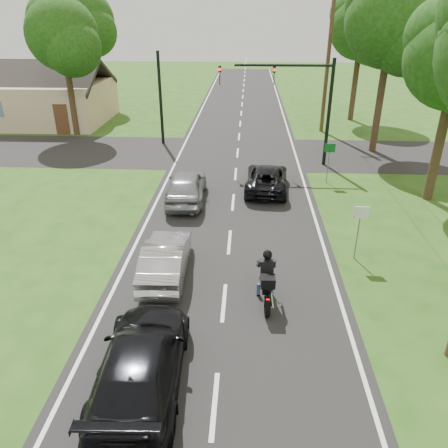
{
  "coord_description": "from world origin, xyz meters",
  "views": [
    {
      "loc": [
        0.62,
        -11.28,
        8.37
      ],
      "look_at": [
        -0.16,
        3.0,
        1.3
      ],
      "focal_mm": 35.0,
      "sensor_mm": 36.0,
      "label": 1
    }
  ],
  "objects_px": {
    "silver_sedan": "(166,258)",
    "utility_pole_far": "(328,60)",
    "sign_green": "(329,154)",
    "silver_suv": "(186,186)",
    "dark_suv": "(267,178)",
    "motorcycle_rider": "(266,283)",
    "sign_white": "(360,220)",
    "traffic_signal": "(297,93)",
    "dark_car_behind": "(141,363)"
  },
  "relations": [
    {
      "from": "silver_sedan",
      "to": "utility_pole_far",
      "type": "distance_m",
      "value": 22.54
    },
    {
      "from": "sign_green",
      "to": "silver_suv",
      "type": "bearing_deg",
      "value": -158.04
    },
    {
      "from": "dark_suv",
      "to": "silver_sedan",
      "type": "xyz_separation_m",
      "value": [
        -3.73,
        -8.25,
        0.05
      ]
    },
    {
      "from": "utility_pole_far",
      "to": "sign_green",
      "type": "xyz_separation_m",
      "value": [
        -1.3,
        -11.02,
        -3.49
      ]
    },
    {
      "from": "motorcycle_rider",
      "to": "utility_pole_far",
      "type": "relative_size",
      "value": 0.22
    },
    {
      "from": "dark_suv",
      "to": "sign_white",
      "type": "height_order",
      "value": "sign_white"
    },
    {
      "from": "dark_suv",
      "to": "sign_white",
      "type": "relative_size",
      "value": 2.08
    },
    {
      "from": "silver_suv",
      "to": "sign_green",
      "type": "xyz_separation_m",
      "value": [
        7.16,
        2.89,
        0.84
      ]
    },
    {
      "from": "utility_pole_far",
      "to": "sign_white",
      "type": "bearing_deg",
      "value": -94.51
    },
    {
      "from": "motorcycle_rider",
      "to": "traffic_signal",
      "type": "distance_m",
      "value": 14.44
    },
    {
      "from": "traffic_signal",
      "to": "sign_white",
      "type": "distance_m",
      "value": 11.39
    },
    {
      "from": "dark_suv",
      "to": "silver_suv",
      "type": "bearing_deg",
      "value": 26.73
    },
    {
      "from": "silver_suv",
      "to": "utility_pole_far",
      "type": "distance_m",
      "value": 16.84
    },
    {
      "from": "utility_pole_far",
      "to": "sign_white",
      "type": "xyz_separation_m",
      "value": [
        -1.5,
        -19.02,
        -3.49
      ]
    },
    {
      "from": "utility_pole_far",
      "to": "sign_green",
      "type": "bearing_deg",
      "value": -96.73
    },
    {
      "from": "dark_suv",
      "to": "sign_green",
      "type": "height_order",
      "value": "sign_green"
    },
    {
      "from": "dark_car_behind",
      "to": "motorcycle_rider",
      "type": "bearing_deg",
      "value": -133.25
    },
    {
      "from": "traffic_signal",
      "to": "sign_green",
      "type": "distance_m",
      "value": 4.24
    },
    {
      "from": "dark_suv",
      "to": "silver_suv",
      "type": "height_order",
      "value": "silver_suv"
    },
    {
      "from": "sign_green",
      "to": "dark_car_behind",
      "type": "bearing_deg",
      "value": -114.86
    },
    {
      "from": "dark_suv",
      "to": "dark_car_behind",
      "type": "xyz_separation_m",
      "value": [
        -3.44,
        -13.24,
        0.1
      ]
    },
    {
      "from": "dark_car_behind",
      "to": "sign_white",
      "type": "distance_m",
      "value": 9.2
    },
    {
      "from": "motorcycle_rider",
      "to": "dark_suv",
      "type": "height_order",
      "value": "motorcycle_rider"
    },
    {
      "from": "motorcycle_rider",
      "to": "dark_car_behind",
      "type": "xyz_separation_m",
      "value": [
        -3.12,
        -3.59,
        -0.0
      ]
    },
    {
      "from": "dark_suv",
      "to": "sign_green",
      "type": "relative_size",
      "value": 2.08
    },
    {
      "from": "sign_green",
      "to": "utility_pole_far",
      "type": "bearing_deg",
      "value": 83.27
    },
    {
      "from": "silver_sedan",
      "to": "sign_white",
      "type": "xyz_separation_m",
      "value": [
        6.79,
        1.47,
        0.92
      ]
    },
    {
      "from": "silver_sedan",
      "to": "utility_pole_far",
      "type": "xyz_separation_m",
      "value": [
        8.29,
        20.49,
        4.41
      ]
    },
    {
      "from": "motorcycle_rider",
      "to": "dark_car_behind",
      "type": "relative_size",
      "value": 0.44
    },
    {
      "from": "motorcycle_rider",
      "to": "dark_suv",
      "type": "bearing_deg",
      "value": 86.47
    },
    {
      "from": "dark_car_behind",
      "to": "sign_green",
      "type": "distance_m",
      "value": 15.95
    },
    {
      "from": "utility_pole_far",
      "to": "sign_white",
      "type": "distance_m",
      "value": 19.39
    },
    {
      "from": "utility_pole_far",
      "to": "sign_green",
      "type": "height_order",
      "value": "utility_pole_far"
    },
    {
      "from": "silver_sedan",
      "to": "dark_car_behind",
      "type": "xyz_separation_m",
      "value": [
        0.29,
        -4.98,
        0.05
      ]
    },
    {
      "from": "motorcycle_rider",
      "to": "dark_suv",
      "type": "relative_size",
      "value": 0.49
    },
    {
      "from": "silver_sedan",
      "to": "traffic_signal",
      "type": "height_order",
      "value": "traffic_signal"
    },
    {
      "from": "dark_car_behind",
      "to": "sign_white",
      "type": "xyz_separation_m",
      "value": [
        6.5,
        6.45,
        0.87
      ]
    },
    {
      "from": "traffic_signal",
      "to": "utility_pole_far",
      "type": "relative_size",
      "value": 0.64
    },
    {
      "from": "silver_suv",
      "to": "sign_green",
      "type": "distance_m",
      "value": 7.76
    },
    {
      "from": "dark_suv",
      "to": "dark_car_behind",
      "type": "distance_m",
      "value": 13.68
    },
    {
      "from": "motorcycle_rider",
      "to": "silver_sedan",
      "type": "distance_m",
      "value": 3.68
    },
    {
      "from": "motorcycle_rider",
      "to": "dark_car_behind",
      "type": "bearing_deg",
      "value": -132.6
    },
    {
      "from": "motorcycle_rider",
      "to": "traffic_signal",
      "type": "relative_size",
      "value": 0.34
    },
    {
      "from": "traffic_signal",
      "to": "silver_sedan",
      "type": "bearing_deg",
      "value": -113.49
    },
    {
      "from": "silver_suv",
      "to": "sign_green",
      "type": "height_order",
      "value": "sign_green"
    },
    {
      "from": "silver_sedan",
      "to": "sign_green",
      "type": "xyz_separation_m",
      "value": [
        6.99,
        9.47,
        0.92
      ]
    },
    {
      "from": "silver_sedan",
      "to": "traffic_signal",
      "type": "bearing_deg",
      "value": -115.18
    },
    {
      "from": "utility_pole_far",
      "to": "sign_green",
      "type": "relative_size",
      "value": 4.71
    },
    {
      "from": "silver_suv",
      "to": "utility_pole_far",
      "type": "bearing_deg",
      "value": -122.86
    },
    {
      "from": "silver_sedan",
      "to": "traffic_signal",
      "type": "distance_m",
      "value": 14.05
    }
  ]
}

